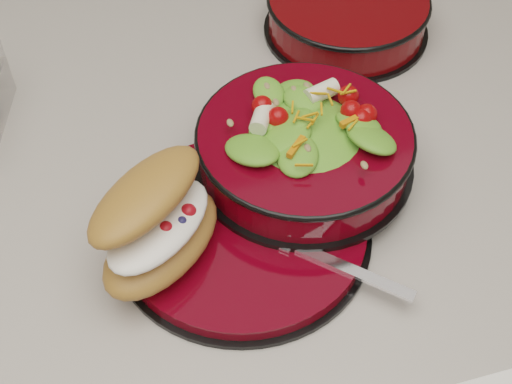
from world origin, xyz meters
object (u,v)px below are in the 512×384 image
object	(u,v)px
salad_bowl	(305,141)
extra_bowl	(347,13)
island_counter	(245,331)
croissant	(158,222)
fork	(327,260)
dinner_plate	(244,229)

from	to	relation	value
salad_bowl	extra_bowl	xyz separation A→B (m)	(0.14, 0.24, -0.03)
island_counter	extra_bowl	xyz separation A→B (m)	(0.19, 0.16, 0.48)
island_counter	croissant	size ratio (longest dim) A/B	7.20
island_counter	fork	bearing A→B (deg)	-80.53
salad_bowl	fork	bearing A→B (deg)	-97.60
salad_bowl	fork	world-z (taller)	salad_bowl
fork	croissant	bearing A→B (deg)	113.54
dinner_plate	fork	distance (m)	0.10
salad_bowl	fork	xyz separation A→B (m)	(-0.02, -0.13, -0.03)
island_counter	extra_bowl	world-z (taller)	extra_bowl
dinner_plate	fork	world-z (taller)	fork
dinner_plate	salad_bowl	distance (m)	0.11
island_counter	croissant	xyz separation A→B (m)	(-0.12, -0.15, 0.51)
croissant	fork	size ratio (longest dim) A/B	1.31
dinner_plate	extra_bowl	world-z (taller)	extra_bowl
island_counter	fork	distance (m)	0.51
dinner_plate	salad_bowl	bearing A→B (deg)	36.36
island_counter	dinner_plate	world-z (taller)	dinner_plate
croissant	salad_bowl	bearing A→B (deg)	-19.01
dinner_plate	extra_bowl	distance (m)	0.37
croissant	extra_bowl	distance (m)	0.44
extra_bowl	fork	bearing A→B (deg)	-113.13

